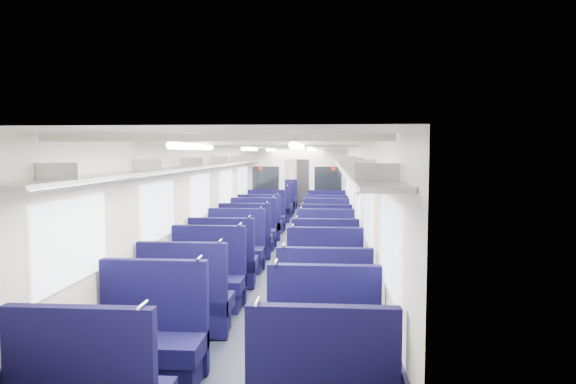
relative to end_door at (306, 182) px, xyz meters
The scene contains 39 objects.
floor 9.00m from the end_door, 90.00° to the right, with size 2.80×18.00×0.01m, color black.
ceiling 9.04m from the end_door, 90.00° to the right, with size 2.80×18.00×0.01m, color silver.
wall_left 9.05m from the end_door, 98.90° to the right, with size 0.02×18.00×2.35m, color beige.
dado_left 9.07m from the end_door, 98.81° to the right, with size 0.03×17.90×0.70m, color black.
wall_right 9.05m from the end_door, 81.10° to the right, with size 0.02×18.00×2.35m, color beige.
dado_right 9.07m from the end_door, 81.19° to the right, with size 0.03×17.90×0.70m, color black.
wall_far 0.19m from the end_door, 90.00° to the left, with size 2.80×0.02×2.35m, color beige.
luggage_rack_left 9.07m from the end_door, 97.73° to the right, with size 0.36×17.40×0.18m.
luggage_rack_right 9.07m from the end_door, 82.27° to the right, with size 0.36×17.40×0.18m.
windows 9.41m from the end_door, 90.00° to the right, with size 2.78×15.60×0.75m.
ceiling_fittings 9.29m from the end_door, 90.00° to the right, with size 2.70×16.06×0.11m.
end_door is the anchor object (origin of this frame).
bulkhead 6.36m from the end_door, 90.00° to the right, with size 2.80×0.10×2.35m.
seat_2 16.11m from the end_door, 92.96° to the right, with size 1.06×0.59×1.19m.
seat_3 16.21m from the end_door, 87.06° to the right, with size 1.06×0.59×1.19m.
seat_4 14.84m from the end_door, 93.21° to the right, with size 1.06×0.59×1.19m.
seat_5 15.06m from the end_door, 86.84° to the right, with size 1.06×0.59×1.19m.
seat_6 13.77m from the end_door, 93.46° to the right, with size 1.06×0.59×1.19m.
seat_7 13.83m from the end_door, 86.56° to the right, with size 1.06×0.59×1.19m.
seat_8 12.63m from the end_door, 93.77° to the right, with size 1.06×0.59×1.19m.
seat_9 12.61m from the end_door, 86.22° to the right, with size 1.06×0.59×1.19m.
seat_10 11.53m from the end_door, 94.13° to the right, with size 1.06×0.59×1.19m.
seat_11 11.51m from the end_door, 85.86° to the right, with size 1.06×0.59×1.19m.
seat_12 10.29m from the end_door, 94.63° to the right, with size 1.06×0.59×1.19m.
seat_13 10.36m from the end_door, 85.40° to the right, with size 1.06×0.59×1.19m.
seat_14 9.30m from the end_door, 95.13° to the right, with size 1.06×0.59×1.19m.
seat_15 9.28m from the end_door, 84.86° to the right, with size 1.06×0.59×1.19m.
seat_16 8.11m from the end_door, 95.89° to the right, with size 1.06×0.59×1.19m.
seat_17 8.20m from the end_door, 84.17° to the right, with size 1.06×0.59×1.19m.
seat_18 6.83m from the end_door, 97.01° to the right, with size 1.06×0.59×1.19m.
seat_19 6.87m from the end_door, 83.04° to the right, with size 1.06×0.59×1.19m.
seat_20 4.90m from the end_door, 99.84° to the right, with size 1.06×0.59×1.19m.
seat_21 5.00m from the end_door, 80.37° to the right, with size 1.06×0.59×1.19m.
seat_22 3.80m from the end_door, 102.79° to the right, with size 1.06×0.59×1.19m.
seat_23 3.82m from the end_door, 77.28° to the right, with size 1.06×0.59×1.19m.
seat_24 2.70m from the end_door, 108.46° to the right, with size 1.06×0.59×1.19m.
seat_25 2.83m from the end_door, 72.51° to the right, with size 1.06×0.59×1.19m.
seat_26 1.65m from the end_door, 123.06° to the right, with size 1.06×0.59×1.19m.
seat_27 1.65m from the end_door, 56.91° to the right, with size 1.06×0.59×1.19m.
Camera 1 is at (0.86, -11.81, 2.20)m, focal length 32.04 mm.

